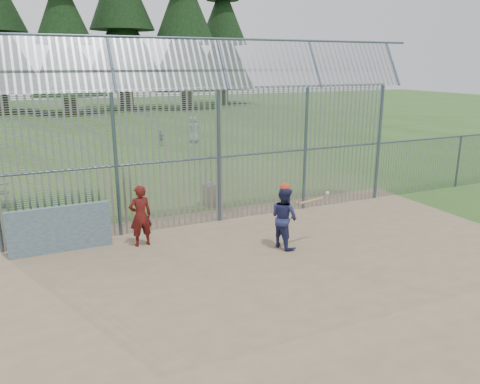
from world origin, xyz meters
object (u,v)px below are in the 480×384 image
dugout_wall (60,229)px  trash_can (210,194)px  batter (284,217)px  onlooker (141,216)px

dugout_wall → trash_can: size_ratio=3.05×
batter → trash_can: bearing=-9.3°
trash_can → dugout_wall: bearing=-155.2°
onlooker → dugout_wall: bearing=-15.6°
batter → onlooker: bearing=49.1°
onlooker → trash_can: size_ratio=2.00×
batter → trash_can: batter is taller
dugout_wall → trash_can: dugout_wall is taller
dugout_wall → onlooker: (1.96, -0.42, 0.22)m
onlooker → trash_can: 4.03m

